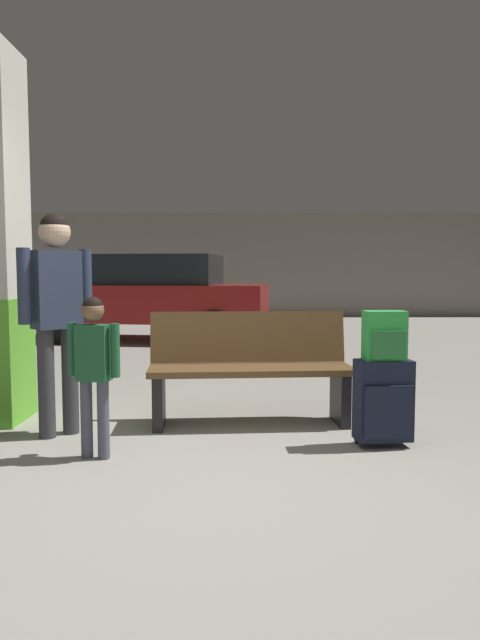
{
  "coord_description": "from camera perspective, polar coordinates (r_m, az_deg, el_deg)",
  "views": [
    {
      "loc": [
        0.16,
        -3.08,
        1.21
      ],
      "look_at": [
        0.18,
        1.3,
        0.85
      ],
      "focal_mm": 32.85,
      "sensor_mm": 36.0,
      "label": 1
    }
  ],
  "objects": [
    {
      "name": "ground_plane",
      "position": [
        7.19,
        -1.55,
        -5.4
      ],
      "size": [
        18.0,
        18.0,
        0.1
      ],
      "primitive_type": "cube",
      "color": "gray"
    },
    {
      "name": "garage_back_wall",
      "position": [
        15.94,
        -0.86,
        5.37
      ],
      "size": [
        18.0,
        0.12,
        2.8
      ],
      "primitive_type": "cube",
      "color": "gray",
      "rests_on": "ground_plane"
    },
    {
      "name": "bench",
      "position": [
        4.7,
        0.96,
        -4.71
      ],
      "size": [
        1.63,
        0.63,
        0.89
      ],
      "color": "brown",
      "rests_on": "ground_plane"
    },
    {
      "name": "suitcase",
      "position": [
        4.21,
        13.8,
        -7.64
      ],
      "size": [
        0.4,
        0.27,
        0.6
      ],
      "color": "#191E33",
      "rests_on": "ground_plane"
    },
    {
      "name": "backpack_bright",
      "position": [
        4.14,
        13.91,
        -1.53
      ],
      "size": [
        0.29,
        0.2,
        0.34
      ],
      "color": "green",
      "rests_on": "suitcase"
    },
    {
      "name": "child",
      "position": [
        3.89,
        -14.07,
        -3.74
      ],
      "size": [
        0.35,
        0.23,
        1.05
      ],
      "color": "#4C5160",
      "rests_on": "ground_plane"
    },
    {
      "name": "adult",
      "position": [
        4.47,
        -17.46,
        1.9
      ],
      "size": [
        0.45,
        0.4,
        1.63
      ],
      "color": "#38383D",
      "rests_on": "ground_plane"
    },
    {
      "name": "parked_car_far",
      "position": [
        10.52,
        -8.54,
        2.43
      ],
      "size": [
        4.29,
        2.24,
        1.51
      ],
      "color": "maroon",
      "rests_on": "ground_plane"
    }
  ]
}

